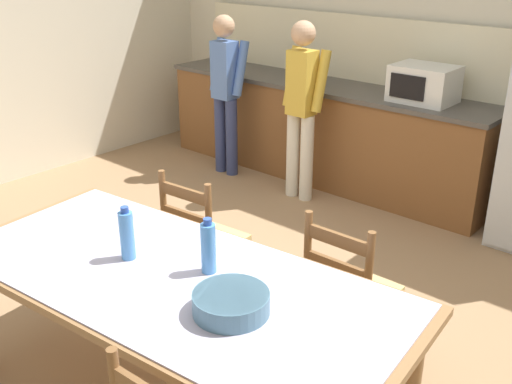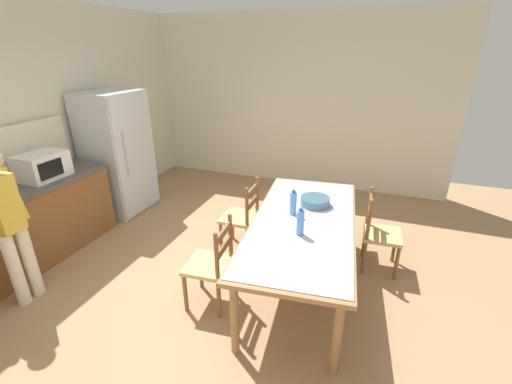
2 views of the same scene
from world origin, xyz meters
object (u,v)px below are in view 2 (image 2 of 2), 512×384
microwave (42,166)px  bottle_off_centre (293,203)px  refrigerator (118,153)px  bottle_near_centre (300,222)px  chair_side_far_left (212,265)px  person_at_counter (8,221)px  chair_side_far_right (242,217)px  serving_bowl (315,201)px  chair_side_near_right (379,233)px  dining_table (303,226)px

microwave → bottle_off_centre: size_ratio=1.85×
refrigerator → bottle_near_centre: refrigerator is taller
chair_side_far_left → refrigerator: bearing=-127.6°
refrigerator → person_at_counter: 2.11m
microwave → chair_side_far_right: bearing=-71.5°
bottle_near_centre → chair_side_far_left: 0.94m
serving_bowl → chair_side_near_right: bearing=-75.2°
chair_side_near_right → microwave: bearing=100.4°
bottle_off_centre → serving_bowl: 0.35m
bottle_near_centre → bottle_off_centre: same height
microwave → chair_side_far_left: microwave is taller
microwave → person_at_counter: (-0.85, -0.52, -0.20)m
chair_side_near_right → bottle_near_centre: bearing=137.7°
chair_side_far_left → person_at_counter: size_ratio=0.58×
serving_bowl → person_at_counter: person_at_counter is taller
serving_bowl → dining_table: bearing=174.9°
refrigerator → chair_side_far_right: (-0.46, -2.18, -0.45)m
bottle_near_centre → chair_side_near_right: 1.21m
chair_side_far_right → serving_bowl: bearing=87.4°
bottle_near_centre → chair_side_near_right: bottle_near_centre is taller
microwave → chair_side_near_right: 3.93m
microwave → bottle_near_centre: microwave is taller
serving_bowl → chair_side_far_right: size_ratio=0.35×
serving_bowl → chair_side_far_right: (0.02, 0.88, -0.37)m
serving_bowl → chair_side_near_right: (0.19, -0.70, -0.37)m
bottle_near_centre → chair_side_far_left: bottle_near_centre is taller
refrigerator → microwave: size_ratio=3.56×
serving_bowl → chair_side_near_right: chair_side_near_right is taller
refrigerator → person_at_counter: refrigerator is taller
microwave → chair_side_far_left: 2.40m
bottle_off_centre → person_at_counter: 2.69m
dining_table → person_at_counter: person_at_counter is taller
dining_table → person_at_counter: bearing=114.8°
bottle_near_centre → dining_table: bearing=5.7°
dining_table → bottle_near_centre: bottle_near_centre is taller
refrigerator → dining_table: 3.15m
serving_bowl → chair_side_far_right: bearing=88.5°
refrigerator → bottle_near_centre: bearing=-111.0°
chair_side_far_right → chair_side_far_left: bearing=4.6°
chair_side_far_left → microwave: bearing=-101.5°
bottle_near_centre → microwave: bearing=90.6°
microwave → chair_side_far_right: 2.40m
bottle_near_centre → person_at_counter: size_ratio=0.17×
serving_bowl → microwave: bearing=103.1°
person_at_counter → chair_side_far_right: bearing=-136.6°
bottle_off_centre → person_at_counter: size_ratio=0.17×
bottle_off_centre → serving_bowl: (0.30, -0.17, -0.07)m
bottle_off_centre → chair_side_near_right: 1.09m
chair_side_far_left → bottle_near_centre: bearing=106.9°
refrigerator → microwave: 1.21m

